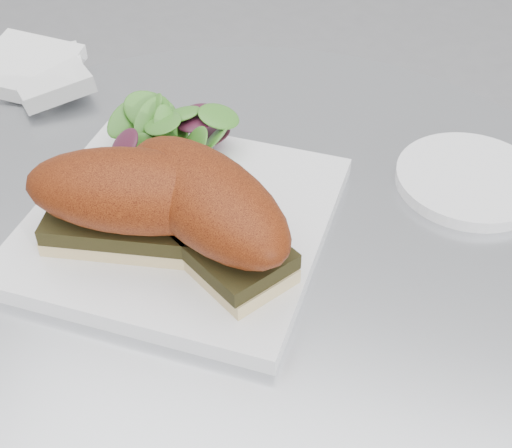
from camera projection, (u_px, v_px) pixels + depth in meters
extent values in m
cylinder|color=silver|center=(241.00, 254.00, 0.61)|extent=(0.70, 0.70, 0.02)
cube|color=white|center=(180.00, 222.00, 0.61)|extent=(0.26, 0.26, 0.02)
cube|color=beige|center=(141.00, 233.00, 0.58)|extent=(0.16, 0.08, 0.01)
cube|color=black|center=(139.00, 221.00, 0.57)|extent=(0.15, 0.08, 0.01)
ellipsoid|color=maroon|center=(135.00, 191.00, 0.55)|extent=(0.18, 0.10, 0.06)
cube|color=beige|center=(209.00, 241.00, 0.57)|extent=(0.16, 0.14, 0.01)
cube|color=black|center=(208.00, 229.00, 0.56)|extent=(0.16, 0.14, 0.01)
ellipsoid|color=maroon|center=(206.00, 199.00, 0.54)|extent=(0.19, 0.17, 0.06)
cylinder|color=white|center=(470.00, 179.00, 0.66)|extent=(0.14, 0.14, 0.01)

